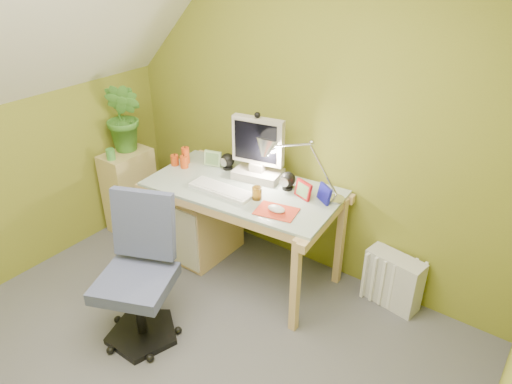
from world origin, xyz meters
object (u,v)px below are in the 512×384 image
Objects in this scene: desk_lamp at (314,156)px; radiator at (393,280)px; desk at (244,230)px; side_ledge at (130,190)px; task_chair at (135,282)px; potted_plant at (125,117)px; monitor at (258,143)px.

desk_lamp is 1.04m from radiator.
desk is 1.18m from side_ledge.
radiator is at bearing -1.04° from desk_lamp.
task_chair reaches higher than side_ledge.
task_chair is at bearing -40.38° from potted_plant.
side_ledge is 1.21× the size of potted_plant.
side_ledge is 1.37m from task_chair.
desk is at bearing 1.52° from potted_plant.
monitor is 1.34m from radiator.
task_chair is 2.28× the size of radiator.
monitor is 1.40× the size of radiator.
side_ledge is 2.27m from radiator.
task_chair is at bearing -38.79° from side_ledge.
potted_plant is at bearing 178.52° from monitor.
desk_lamp reaches higher than monitor.
desk_lamp is at bearing -11.66° from monitor.
monitor is (0.00, 0.18, 0.64)m from desk.
radiator is at bearing -4.20° from monitor.
monitor is at bearing 166.11° from desk_lamp.
potted_plant is at bearing -162.01° from radiator.
potted_plant is (-1.63, -0.21, -0.02)m from desk_lamp.
side_ledge is 0.65m from potted_plant.
potted_plant reaches higher than desk.
radiator is (0.61, 0.14, -0.83)m from desk_lamp.
side_ledge is at bearing 118.02° from task_chair.
desk_lamp is at bearing 9.13° from side_ledge.
monitor is at bearing 84.43° from desk.
potted_plant is at bearing 116.42° from task_chair.
desk_lamp reaches higher than radiator.
desk reaches higher than radiator.
desk is at bearing -172.09° from desk_lamp.
desk_lamp is 0.66× the size of task_chair.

